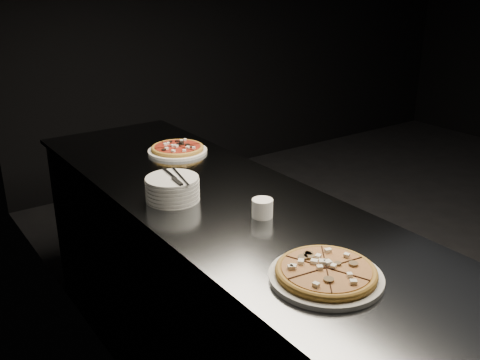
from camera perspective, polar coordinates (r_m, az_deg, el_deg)
wall_left at (r=1.88m, az=-12.10°, el=9.49°), size 0.02×5.00×2.80m
wall_back at (r=5.30m, az=2.39°, el=17.11°), size 5.00×0.02×2.80m
counter at (r=2.40m, az=-2.10°, el=-11.78°), size 0.74×2.44×0.92m
pizza_mushroom at (r=1.62m, az=9.16°, el=-9.78°), size 0.34×0.34×0.04m
pizza_tomato at (r=2.72m, az=-6.68°, el=3.31°), size 0.32×0.32×0.03m
plate_stack at (r=2.14m, az=-7.21°, el=-0.91°), size 0.21×0.21×0.10m
cutlery at (r=2.11m, az=-6.86°, el=0.27°), size 0.10×0.22×0.01m
ramekin at (r=1.98m, az=2.40°, el=-2.96°), size 0.08×0.08×0.07m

